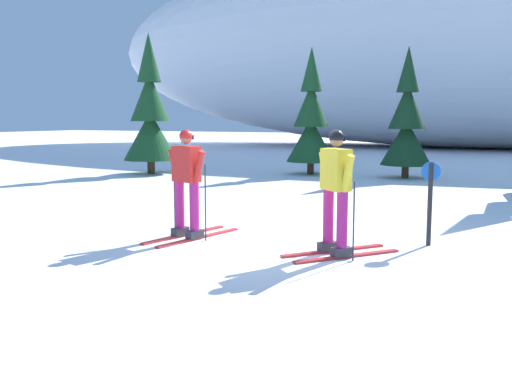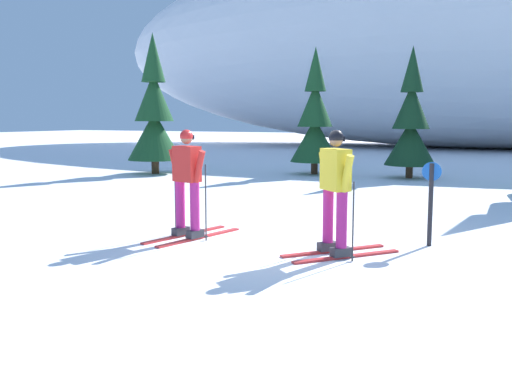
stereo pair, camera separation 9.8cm
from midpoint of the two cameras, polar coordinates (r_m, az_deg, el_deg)
name	(u,v)px [view 1 (the left image)]	position (r m, az deg, el deg)	size (l,w,h in m)	color
ground_plane	(279,238)	(8.66, 2.15, -5.85)	(120.00, 120.00, 0.00)	white
skier_yellow_jacket	(336,190)	(7.53, 8.04, -0.70)	(1.44, 1.55, 1.74)	red
skier_red_jacket	(187,182)	(8.61, -7.60, 0.12)	(0.88, 1.80, 1.72)	red
pine_tree_far_left	(150,115)	(18.95, -11.22, 6.99)	(1.84, 1.84, 4.77)	#47301E
pine_tree_center_left	(311,121)	(18.56, 5.65, 6.45)	(1.65, 1.65, 4.28)	#47301E
pine_tree_center	(407,123)	(17.91, 15.41, 6.06)	(1.60, 1.60, 4.15)	#47301E
snow_ridge_background	(478,39)	(37.91, 22.19, 13.86)	(51.59, 20.69, 13.74)	white
trail_marker_post	(430,198)	(8.45, 17.51, -1.49)	(0.28, 0.07, 1.26)	black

